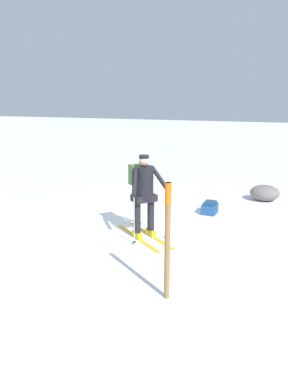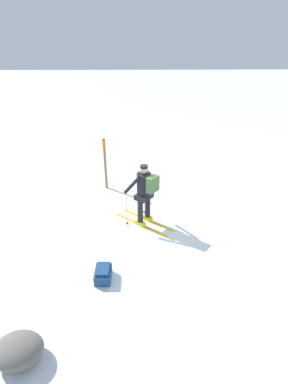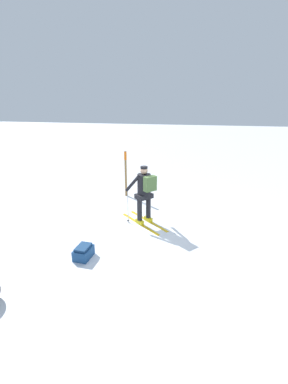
{
  "view_description": "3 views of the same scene",
  "coord_description": "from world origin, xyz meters",
  "views": [
    {
      "loc": [
        3.07,
        -7.59,
        2.92
      ],
      "look_at": [
        0.23,
        -0.56,
        1.0
      ],
      "focal_mm": 35.0,
      "sensor_mm": 36.0,
      "label": 1
    },
    {
      "loc": [
        0.39,
        6.6,
        4.83
      ],
      "look_at": [
        0.23,
        -0.56,
        1.0
      ],
      "focal_mm": 28.0,
      "sensor_mm": 36.0,
      "label": 2
    },
    {
      "loc": [
        -1.46,
        6.44,
        3.48
      ],
      "look_at": [
        0.23,
        -0.56,
        1.0
      ],
      "focal_mm": 24.0,
      "sensor_mm": 36.0,
      "label": 3
    }
  ],
  "objects": [
    {
      "name": "rock_boulder",
      "position": [
        2.38,
        3.46,
        0.23
      ],
      "size": [
        0.83,
        0.71,
        0.46
      ],
      "primitive_type": "ellipsoid",
      "color": "slate",
      "rests_on": "ground_plane"
    },
    {
      "name": "trail_marker",
      "position": [
        1.49,
        -2.77,
        1.03
      ],
      "size": [
        0.09,
        0.09,
        1.77
      ],
      "color": "olive",
      "rests_on": "ground_plane"
    },
    {
      "name": "dropped_backpack",
      "position": [
        1.18,
        1.64,
        0.15
      ],
      "size": [
        0.36,
        0.5,
        0.31
      ],
      "color": "navy",
      "rests_on": "ground_plane"
    },
    {
      "name": "ground_plane",
      "position": [
        0.0,
        0.0,
        0.0
      ],
      "size": [
        80.0,
        80.0,
        0.0
      ],
      "primitive_type": "plane",
      "color": "white"
    },
    {
      "name": "skier",
      "position": [
        0.21,
        -0.54,
        1.05
      ],
      "size": [
        1.68,
        1.5,
        1.78
      ],
      "color": "gold",
      "rests_on": "ground_plane"
    }
  ]
}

